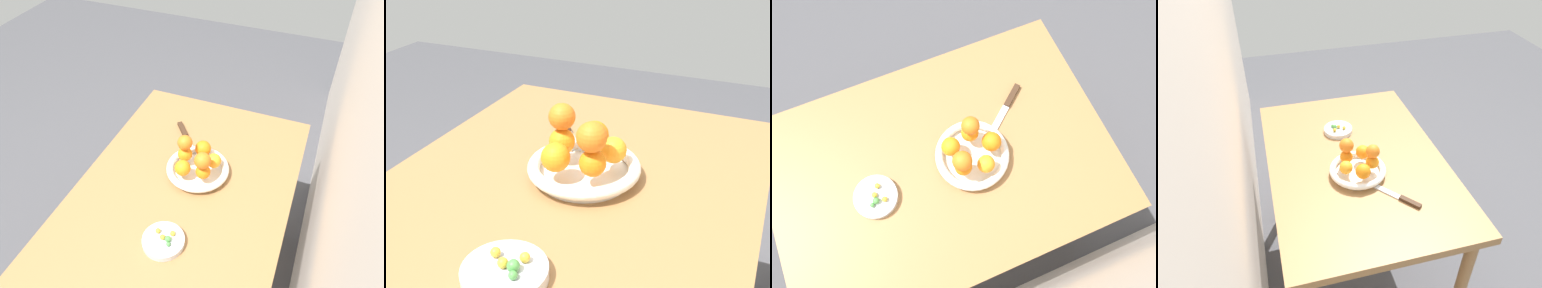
# 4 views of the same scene
# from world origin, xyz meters

# --- Properties ---
(dining_table) EXTENTS (1.10, 0.76, 0.74)m
(dining_table) POSITION_xyz_m (0.00, 0.00, 0.65)
(dining_table) COLOR #9E7042
(dining_table) RESTS_ON ground_plane
(fruit_bowl) EXTENTS (0.24, 0.24, 0.04)m
(fruit_bowl) POSITION_xyz_m (-0.10, 0.02, 0.76)
(fruit_bowl) COLOR white
(fruit_bowl) RESTS_ON dining_table
(candy_dish) EXTENTS (0.14, 0.14, 0.02)m
(candy_dish) POSITION_xyz_m (0.23, 0.03, 0.75)
(candy_dish) COLOR silver
(candy_dish) RESTS_ON dining_table
(orange_0) EXTENTS (0.06, 0.06, 0.06)m
(orange_0) POSITION_xyz_m (-0.16, 0.02, 0.81)
(orange_0) COLOR orange
(orange_0) RESTS_ON fruit_bowl
(orange_1) EXTENTS (0.06, 0.06, 0.06)m
(orange_1) POSITION_xyz_m (-0.11, -0.04, 0.81)
(orange_1) COLOR orange
(orange_1) RESTS_ON fruit_bowl
(orange_2) EXTENTS (0.06, 0.06, 0.06)m
(orange_2) POSITION_xyz_m (-0.04, -0.02, 0.81)
(orange_2) COLOR orange
(orange_2) RESTS_ON fruit_bowl
(orange_3) EXTENTS (0.05, 0.05, 0.05)m
(orange_3) POSITION_xyz_m (-0.05, 0.06, 0.81)
(orange_3) COLOR orange
(orange_3) RESTS_ON fruit_bowl
(orange_4) EXTENTS (0.06, 0.06, 0.06)m
(orange_4) POSITION_xyz_m (-0.12, 0.08, 0.81)
(orange_4) COLOR orange
(orange_4) RESTS_ON fruit_bowl
(orange_5) EXTENTS (0.06, 0.06, 0.06)m
(orange_5) POSITION_xyz_m (-0.11, -0.04, 0.86)
(orange_5) COLOR orange
(orange_5) RESTS_ON orange_1
(orange_6) EXTENTS (0.06, 0.06, 0.06)m
(orange_6) POSITION_xyz_m (-0.05, 0.05, 0.86)
(orange_6) COLOR orange
(orange_6) RESTS_ON orange_3
(candy_ball_0) EXTENTS (0.01, 0.01, 0.01)m
(candy_ball_0) POSITION_xyz_m (0.24, 0.05, 0.77)
(candy_ball_0) COLOR #4C9947
(candy_ball_0) RESTS_ON candy_dish
(candy_ball_1) EXTENTS (0.02, 0.02, 0.02)m
(candy_ball_1) POSITION_xyz_m (0.21, 0.00, 0.77)
(candy_ball_1) COLOR gold
(candy_ball_1) RESTS_ON candy_dish
(candy_ball_2) EXTENTS (0.02, 0.02, 0.02)m
(candy_ball_2) POSITION_xyz_m (0.20, 0.05, 0.77)
(candy_ball_2) COLOR gold
(candy_ball_2) RESTS_ON candy_dish
(candy_ball_3) EXTENTS (0.02, 0.02, 0.02)m
(candy_ball_3) POSITION_xyz_m (0.23, 0.04, 0.77)
(candy_ball_3) COLOR #4C9947
(candy_ball_3) RESTS_ON candy_dish
(candy_ball_4) EXTENTS (0.02, 0.02, 0.02)m
(candy_ball_4) POSITION_xyz_m (0.23, 0.02, 0.77)
(candy_ball_4) COLOR gold
(candy_ball_4) RESTS_ON candy_dish
(knife) EXTENTS (0.21, 0.18, 0.01)m
(knife) POSITION_xyz_m (-0.26, -0.09, 0.75)
(knife) COLOR #3F2819
(knife) RESTS_ON dining_table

